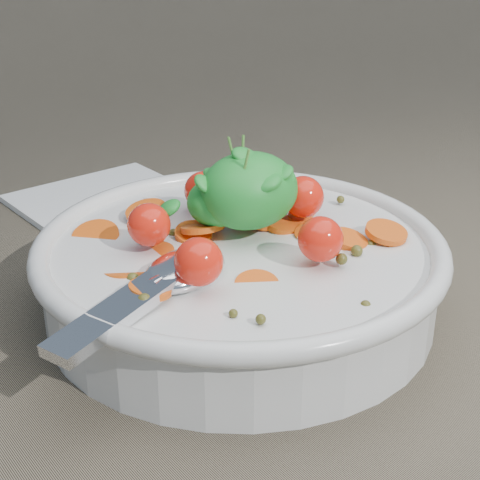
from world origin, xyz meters
TOP-DOWN VIEW (x-y plane):
  - ground at (0.00, 0.00)m, footprint 6.00×6.00m
  - bowl at (-0.01, -0.01)m, footprint 0.34×0.31m
  - napkin at (0.01, 0.26)m, footprint 0.18×0.16m

SIDE VIEW (x-z plane):
  - ground at x=0.00m, z-range 0.00..0.00m
  - napkin at x=0.01m, z-range 0.00..0.01m
  - bowl at x=-0.01m, z-range -0.03..0.10m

